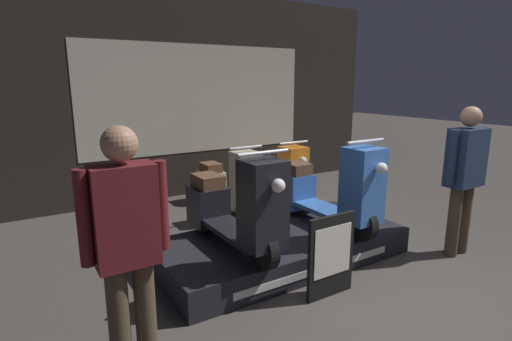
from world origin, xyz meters
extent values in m
plane|color=#423D38|center=(0.00, 0.00, 0.00)|extent=(30.00, 30.00, 0.00)
cube|color=#28231E|center=(0.00, 4.14, 1.60)|extent=(6.89, 0.08, 3.20)
cube|color=beige|center=(0.00, 4.10, 1.55)|extent=(3.79, 0.01, 1.70)
cube|color=black|center=(-0.39, 1.26, 0.14)|extent=(2.57, 1.18, 0.28)
cube|color=silver|center=(-0.39, 0.67, 0.13)|extent=(1.80, 0.01, 0.07)
cylinder|color=black|center=(-0.97, 0.70, 0.46)|extent=(0.09, 0.35, 0.35)
cylinder|color=black|center=(-0.97, 1.82, 0.46)|extent=(0.09, 0.35, 0.35)
cube|color=black|center=(-0.97, 1.26, 0.45)|extent=(0.31, 1.01, 0.05)
cube|color=black|center=(-0.97, 0.73, 0.85)|extent=(0.33, 0.32, 0.74)
cube|color=black|center=(-0.97, 1.79, 0.55)|extent=(0.35, 0.37, 0.41)
cube|color=brown|center=(-0.97, 1.78, 0.82)|extent=(0.25, 0.34, 0.13)
cylinder|color=silver|center=(-0.97, 0.72, 1.28)|extent=(0.47, 0.03, 0.03)
sphere|color=white|center=(-0.97, 0.51, 1.05)|extent=(0.11, 0.11, 0.11)
cylinder|color=black|center=(0.18, 0.70, 0.46)|extent=(0.09, 0.35, 0.35)
cylinder|color=black|center=(0.18, 1.82, 0.46)|extent=(0.09, 0.35, 0.35)
cube|color=#386BBC|center=(0.18, 1.26, 0.45)|extent=(0.31, 1.01, 0.05)
cube|color=#386BBC|center=(0.18, 0.73, 0.85)|extent=(0.33, 0.32, 0.74)
cube|color=#386BBC|center=(0.18, 1.79, 0.55)|extent=(0.35, 0.37, 0.41)
cube|color=brown|center=(0.18, 1.78, 0.82)|extent=(0.25, 0.34, 0.13)
cylinder|color=silver|center=(0.18, 0.72, 1.28)|extent=(0.47, 0.03, 0.03)
sphere|color=white|center=(0.18, 0.51, 1.05)|extent=(0.11, 0.11, 0.11)
cylinder|color=black|center=(-0.10, 2.45, 0.18)|extent=(0.09, 0.35, 0.35)
cylinder|color=black|center=(-0.10, 3.57, 0.18)|extent=(0.09, 0.35, 0.35)
cube|color=beige|center=(-0.10, 3.01, 0.17)|extent=(0.31, 1.01, 0.05)
cube|color=beige|center=(-0.10, 2.48, 0.57)|extent=(0.33, 0.32, 0.74)
cube|color=beige|center=(-0.10, 3.54, 0.27)|extent=(0.35, 0.37, 0.41)
cube|color=brown|center=(-0.10, 3.53, 0.54)|extent=(0.25, 0.34, 0.13)
cylinder|color=silver|center=(-0.10, 2.47, 1.00)|extent=(0.47, 0.03, 0.03)
sphere|color=white|center=(-0.10, 2.26, 0.77)|extent=(0.11, 0.11, 0.11)
cylinder|color=black|center=(0.67, 2.45, 0.18)|extent=(0.09, 0.35, 0.35)
cylinder|color=black|center=(0.67, 3.57, 0.18)|extent=(0.09, 0.35, 0.35)
cube|color=orange|center=(0.67, 3.01, 0.17)|extent=(0.31, 1.01, 0.05)
cube|color=orange|center=(0.67, 2.48, 0.57)|extent=(0.33, 0.32, 0.74)
cube|color=orange|center=(0.67, 3.54, 0.27)|extent=(0.35, 0.37, 0.41)
cube|color=brown|center=(0.67, 3.53, 0.54)|extent=(0.25, 0.34, 0.13)
cylinder|color=silver|center=(0.67, 2.47, 1.00)|extent=(0.47, 0.03, 0.03)
sphere|color=white|center=(0.67, 2.26, 0.77)|extent=(0.11, 0.11, 0.11)
cylinder|color=#473828|center=(-2.25, 0.37, 0.38)|extent=(0.13, 0.13, 0.77)
cylinder|color=#473828|center=(-2.08, 0.37, 0.38)|extent=(0.13, 0.13, 0.77)
cube|color=#5B191E|center=(-2.16, 0.37, 1.07)|extent=(0.36, 0.20, 0.61)
cylinder|color=#5B191E|center=(-2.39, 0.37, 1.10)|extent=(0.08, 0.08, 0.56)
cylinder|color=#5B191E|center=(-1.94, 0.37, 1.10)|extent=(0.08, 0.08, 0.56)
sphere|color=#A87A5B|center=(-2.16, 0.37, 1.50)|extent=(0.21, 0.21, 0.21)
cylinder|color=#473828|center=(1.21, 0.37, 0.38)|extent=(0.13, 0.13, 0.76)
cylinder|color=#473828|center=(1.40, 0.37, 0.38)|extent=(0.13, 0.13, 0.76)
cube|color=#1E2D47|center=(1.30, 0.37, 1.07)|extent=(0.41, 0.23, 0.60)
cylinder|color=#1E2D47|center=(1.06, 0.37, 1.09)|extent=(0.08, 0.08, 0.56)
cylinder|color=#1E2D47|center=(1.55, 0.37, 1.09)|extent=(0.08, 0.08, 0.56)
sphere|color=#A87A5B|center=(1.30, 0.37, 1.49)|extent=(0.21, 0.21, 0.21)
cube|color=black|center=(-0.46, 0.44, 0.37)|extent=(0.49, 0.04, 0.74)
cube|color=white|center=(-0.46, 0.42, 0.42)|extent=(0.40, 0.01, 0.44)
camera|label=1|loc=(-2.69, -1.91, 1.84)|focal=28.00mm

